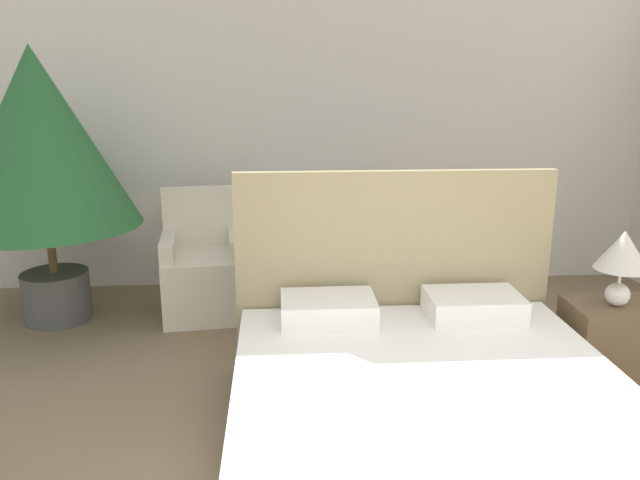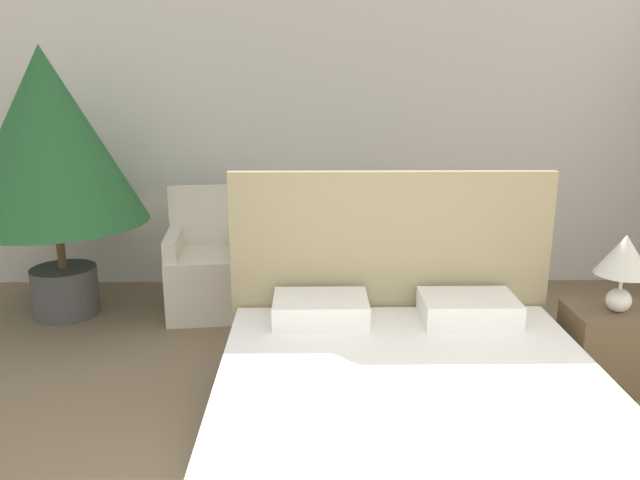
{
  "view_description": "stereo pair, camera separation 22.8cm",
  "coord_description": "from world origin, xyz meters",
  "px_view_note": "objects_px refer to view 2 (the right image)",
  "views": [
    {
      "loc": [
        -0.38,
        -1.35,
        1.8
      ],
      "look_at": [
        -0.09,
        2.72,
        0.7
      ],
      "focal_mm": 35.0,
      "sensor_mm": 36.0,
      "label": 1
    },
    {
      "loc": [
        -0.15,
        -1.36,
        1.8
      ],
      "look_at": [
        -0.09,
        2.72,
        0.7
      ],
      "focal_mm": 35.0,
      "sensor_mm": 36.0,
      "label": 2
    }
  ],
  "objects_px": {
    "armchair_near_window_left": "(208,274)",
    "side_table": "(265,284)",
    "table_lamp": "(624,260)",
    "armchair_near_window_right": "(322,273)",
    "potted_palm": "(49,142)",
    "bed": "(410,406)",
    "nightstand": "(612,348)"
  },
  "relations": [
    {
      "from": "armchair_near_window_right",
      "to": "table_lamp",
      "type": "bearing_deg",
      "value": -37.96
    },
    {
      "from": "armchair_near_window_right",
      "to": "nightstand",
      "type": "relative_size",
      "value": 1.82
    },
    {
      "from": "bed",
      "to": "armchair_near_window_left",
      "type": "xyz_separation_m",
      "value": [
        -1.27,
        1.9,
        0.05
      ]
    },
    {
      "from": "armchair_near_window_left",
      "to": "side_table",
      "type": "height_order",
      "value": "armchair_near_window_left"
    },
    {
      "from": "nightstand",
      "to": "table_lamp",
      "type": "distance_m",
      "value": 0.55
    },
    {
      "from": "side_table",
      "to": "armchair_near_window_right",
      "type": "bearing_deg",
      "value": 8.46
    },
    {
      "from": "nightstand",
      "to": "table_lamp",
      "type": "height_order",
      "value": "table_lamp"
    },
    {
      "from": "armchair_near_window_right",
      "to": "potted_palm",
      "type": "xyz_separation_m",
      "value": [
        -1.96,
        -0.04,
        1.01
      ]
    },
    {
      "from": "side_table",
      "to": "potted_palm",
      "type": "bearing_deg",
      "value": 179.13
    },
    {
      "from": "potted_palm",
      "to": "table_lamp",
      "type": "height_order",
      "value": "potted_palm"
    },
    {
      "from": "bed",
      "to": "potted_palm",
      "type": "xyz_separation_m",
      "value": [
        -2.36,
        1.86,
        1.06
      ]
    },
    {
      "from": "nightstand",
      "to": "table_lamp",
      "type": "xyz_separation_m",
      "value": [
        -0.01,
        -0.02,
        0.55
      ]
    },
    {
      "from": "potted_palm",
      "to": "armchair_near_window_left",
      "type": "bearing_deg",
      "value": 2.16
    },
    {
      "from": "bed",
      "to": "potted_palm",
      "type": "bearing_deg",
      "value": 141.77
    },
    {
      "from": "potted_palm",
      "to": "table_lamp",
      "type": "distance_m",
      "value": 3.88
    },
    {
      "from": "bed",
      "to": "table_lamp",
      "type": "distance_m",
      "value": 1.54
    },
    {
      "from": "table_lamp",
      "to": "side_table",
      "type": "xyz_separation_m",
      "value": [
        -2.12,
        1.18,
        -0.54
      ]
    },
    {
      "from": "armchair_near_window_left",
      "to": "armchair_near_window_right",
      "type": "xyz_separation_m",
      "value": [
        0.87,
        0.0,
        0.0
      ]
    },
    {
      "from": "potted_palm",
      "to": "side_table",
      "type": "distance_m",
      "value": 1.87
    },
    {
      "from": "potted_palm",
      "to": "side_table",
      "type": "xyz_separation_m",
      "value": [
        1.53,
        -0.02,
        -1.08
      ]
    },
    {
      "from": "potted_palm",
      "to": "side_table",
      "type": "relative_size",
      "value": 4.18
    },
    {
      "from": "armchair_near_window_left",
      "to": "nightstand",
      "type": "bearing_deg",
      "value": -31.41
    },
    {
      "from": "armchair_near_window_right",
      "to": "potted_palm",
      "type": "height_order",
      "value": "potted_palm"
    },
    {
      "from": "armchair_near_window_right",
      "to": "potted_palm",
      "type": "bearing_deg",
      "value": 179.75
    },
    {
      "from": "armchair_near_window_left",
      "to": "side_table",
      "type": "relative_size",
      "value": 1.99
    },
    {
      "from": "armchair_near_window_left",
      "to": "table_lamp",
      "type": "distance_m",
      "value": 2.88
    },
    {
      "from": "armchair_near_window_left",
      "to": "side_table",
      "type": "distance_m",
      "value": 0.45
    },
    {
      "from": "bed",
      "to": "armchair_near_window_left",
      "type": "bearing_deg",
      "value": 123.71
    },
    {
      "from": "armchair_near_window_left",
      "to": "table_lamp",
      "type": "bearing_deg",
      "value": -31.81
    },
    {
      "from": "armchair_near_window_right",
      "to": "side_table",
      "type": "distance_m",
      "value": 0.44
    },
    {
      "from": "potted_palm",
      "to": "side_table",
      "type": "bearing_deg",
      "value": -0.87
    },
    {
      "from": "nightstand",
      "to": "bed",
      "type": "bearing_deg",
      "value": -152.35
    }
  ]
}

